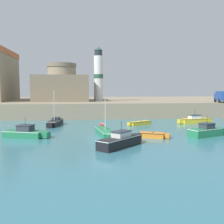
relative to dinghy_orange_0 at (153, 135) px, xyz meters
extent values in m
plane|color=teal|center=(-4.64, -0.71, -0.31)|extent=(200.00, 200.00, 0.00)
cube|color=gray|center=(-4.64, 37.92, 1.14)|extent=(120.00, 40.00, 2.90)
cube|color=orange|center=(-0.12, 0.06, -0.03)|extent=(3.12, 2.46, 0.57)
cube|color=orange|center=(1.42, -0.68, -0.03)|extent=(0.90, 0.96, 0.49)
cube|color=black|center=(-0.12, 0.06, 0.22)|extent=(3.15, 2.48, 0.07)
cube|color=#997F5B|center=(-0.12, 0.06, 0.30)|extent=(0.69, 1.15, 0.08)
cube|color=black|center=(-1.49, 0.71, 0.02)|extent=(0.27, 0.27, 0.36)
cube|color=yellow|center=(0.81, 10.63, -0.04)|extent=(3.69, 2.63, 0.55)
cube|color=yellow|center=(-1.00, 9.69, -0.04)|extent=(0.73, 0.77, 0.47)
cube|color=black|center=(0.81, 10.63, 0.20)|extent=(3.72, 2.66, 0.07)
cube|color=#997F5B|center=(0.81, 10.63, 0.28)|extent=(0.61, 0.93, 0.08)
cube|color=black|center=(2.50, 11.50, 0.01)|extent=(0.27, 0.27, 0.36)
cube|color=#237A4C|center=(-14.82, 1.85, 0.07)|extent=(4.89, 3.18, 0.76)
cube|color=#237A4C|center=(-12.27, 1.00, 0.07)|extent=(1.11, 1.22, 0.65)
cube|color=white|center=(-14.82, 1.85, 0.41)|extent=(4.94, 3.21, 0.07)
cube|color=#333842|center=(-14.60, 1.78, 0.76)|extent=(1.94, 1.81, 0.61)
cube|color=#2D333D|center=(-14.60, 1.78, 1.10)|extent=(2.10, 1.94, 0.08)
cylinder|color=black|center=(-14.60, 1.78, 1.59)|extent=(0.04, 0.04, 0.90)
cube|color=#237A4C|center=(-5.39, 2.53, 0.01)|extent=(2.10, 6.32, 0.65)
cube|color=#237A4C|center=(-4.98, -0.85, 0.01)|extent=(0.82, 0.70, 0.55)
cube|color=white|center=(-5.39, 2.53, 0.30)|extent=(2.13, 6.38, 0.07)
cylinder|color=silver|center=(-5.33, 2.07, 2.18)|extent=(0.10, 0.10, 3.68)
cylinder|color=silver|center=(-5.48, 3.30, 0.89)|extent=(0.41, 2.78, 0.08)
cube|color=black|center=(-12.28, 11.51, 0.09)|extent=(2.12, 5.01, 0.81)
cube|color=black|center=(-12.72, 8.82, 0.09)|extent=(0.83, 0.72, 0.69)
cube|color=white|center=(-12.28, 11.51, 0.46)|extent=(2.14, 5.06, 0.07)
cylinder|color=silver|center=(-12.34, 11.15, 2.76)|extent=(0.10, 0.10, 4.53)
cylinder|color=silver|center=(-12.18, 12.11, 1.05)|extent=(0.44, 2.17, 0.08)
cube|color=#333842|center=(-12.20, 11.99, 0.68)|extent=(1.16, 1.59, 0.36)
cube|color=yellow|center=(10.25, 11.59, 0.07)|extent=(5.31, 2.54, 0.76)
cube|color=yellow|center=(7.42, 10.99, 0.07)|extent=(0.84, 0.96, 0.65)
cube|color=black|center=(10.25, 11.59, 0.41)|extent=(5.36, 2.56, 0.07)
cube|color=silver|center=(10.00, 11.54, 0.71)|extent=(1.98, 1.48, 0.51)
cube|color=#2D333D|center=(10.00, 11.54, 1.00)|extent=(2.15, 1.59, 0.08)
cylinder|color=black|center=(10.00, 11.54, 1.49)|extent=(0.04, 0.04, 0.90)
cube|color=#237A4C|center=(6.34, 0.12, 0.15)|extent=(4.49, 3.14, 0.92)
cube|color=#237A4C|center=(8.61, 1.09, 0.15)|extent=(1.02, 1.11, 0.78)
cube|color=white|center=(6.34, 0.12, 0.57)|extent=(4.54, 3.17, 0.07)
cube|color=#333842|center=(6.54, 0.20, 0.89)|extent=(1.83, 1.69, 0.56)
cube|color=#2D333D|center=(6.54, 0.20, 1.21)|extent=(1.98, 1.82, 0.08)
cylinder|color=black|center=(6.54, 0.20, 1.70)|extent=(0.04, 0.04, 0.90)
cube|color=black|center=(-4.49, -4.43, 0.16)|extent=(4.76, 4.78, 0.95)
cube|color=black|center=(-2.41, -2.33, 0.16)|extent=(1.07, 1.07, 0.81)
cube|color=white|center=(-4.49, -4.43, 0.60)|extent=(4.81, 4.83, 0.07)
cube|color=silver|center=(-4.31, -4.24, 0.89)|extent=(2.10, 2.10, 0.51)
cube|color=#2D333D|center=(-4.31, -4.24, 1.19)|extent=(2.26, 2.26, 0.08)
cylinder|color=black|center=(-4.31, -4.24, 1.68)|extent=(0.04, 0.04, 0.90)
sphere|color=red|center=(-5.30, 8.60, 0.01)|extent=(0.64, 0.64, 0.64)
cube|color=#796C57|center=(-12.64, 30.19, 5.35)|extent=(11.65, 11.65, 5.51)
cylinder|color=gray|center=(-12.64, 30.19, 6.30)|extent=(6.11, 6.11, 7.41)
cylinder|color=#796C57|center=(-12.64, 30.19, 10.41)|extent=(6.42, 6.42, 0.80)
cylinder|color=silver|center=(-4.64, 28.45, 7.47)|extent=(1.96, 1.96, 9.76)
cylinder|color=#2D5647|center=(-4.64, 28.45, 7.96)|extent=(2.02, 2.02, 0.90)
cylinder|color=#262D33|center=(-4.64, 28.45, 12.95)|extent=(1.67, 1.67, 1.20)
cone|color=#2D5647|center=(-4.64, 28.45, 13.95)|extent=(1.86, 1.86, 0.80)
cube|color=#234793|center=(19.22, 19.26, 3.89)|extent=(2.59, 3.50, 1.80)
cube|color=#234793|center=(19.55, 21.29, 3.69)|extent=(2.18, 1.60, 1.40)
cube|color=#334756|center=(19.62, 21.73, 3.89)|extent=(1.80, 0.41, 0.70)
cylinder|color=black|center=(18.59, 21.34, 2.99)|extent=(0.40, 0.83, 0.80)
cylinder|color=black|center=(18.22, 19.02, 2.99)|extent=(0.40, 0.83, 0.80)
camera|label=1|loc=(-7.90, -29.02, 5.30)|focal=42.00mm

